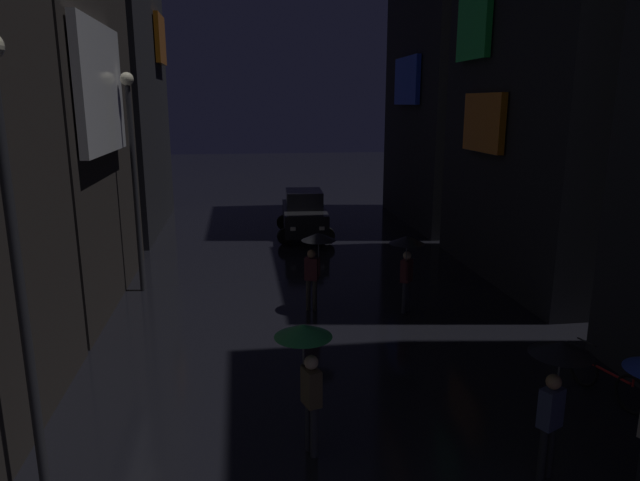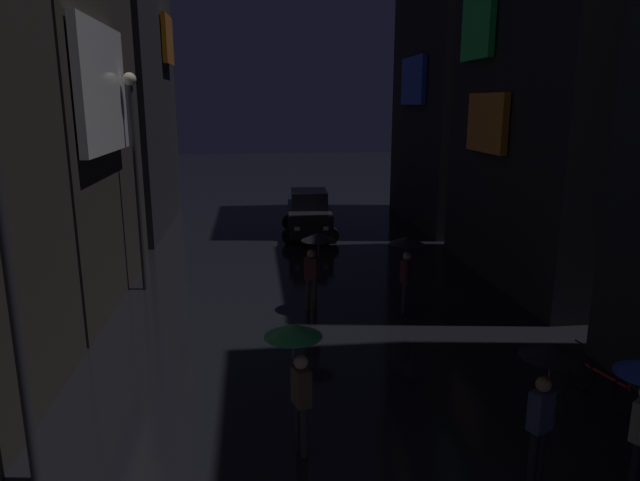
% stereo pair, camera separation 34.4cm
% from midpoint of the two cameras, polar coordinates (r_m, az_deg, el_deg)
% --- Properties ---
extents(pedestrian_midstreet_left_black, '(0.90, 0.90, 2.12)m').
position_cam_midpoint_polar(pedestrian_midstreet_left_black, '(14.76, 9.30, -1.25)').
color(pedestrian_midstreet_left_black, '#2D2D38').
rests_on(pedestrian_midstreet_left_black, ground).
extents(pedestrian_foreground_left_black, '(0.90, 0.90, 2.12)m').
position_cam_midpoint_polar(pedestrian_foreground_left_black, '(8.94, 22.87, -12.22)').
color(pedestrian_foreground_left_black, black).
rests_on(pedestrian_foreground_left_black, ground).
extents(pedestrian_near_crossing_green, '(0.90, 0.90, 2.12)m').
position_cam_midpoint_polar(pedestrian_near_crossing_green, '(8.91, -1.30, -11.18)').
color(pedestrian_near_crossing_green, '#2D2D38').
rests_on(pedestrian_near_crossing_green, ground).
extents(pedestrian_far_right_black, '(0.90, 0.90, 2.12)m').
position_cam_midpoint_polar(pedestrian_far_right_black, '(14.89, 0.26, -0.93)').
color(pedestrian_far_right_black, '#38332D').
rests_on(pedestrian_far_right_black, ground).
extents(bicycle_parked_at_storefront, '(0.46, 1.79, 0.96)m').
position_cam_midpoint_polar(bicycle_parked_at_storefront, '(12.08, 27.29, -12.54)').
color(bicycle_parked_at_storefront, black).
rests_on(bicycle_parked_at_storefront, ground).
extents(car_distant, '(2.41, 4.22, 1.92)m').
position_cam_midpoint_polar(car_distant, '(23.58, -0.70, 2.65)').
color(car_distant, black).
rests_on(car_distant, ground).
extents(streetlamp_left_near, '(0.36, 0.36, 6.25)m').
position_cam_midpoint_polar(streetlamp_left_near, '(8.47, -28.16, 1.38)').
color(streetlamp_left_near, '#2D2D33').
rests_on(streetlamp_left_near, ground).
extents(streetlamp_left_far, '(0.36, 0.36, 6.22)m').
position_cam_midpoint_polar(streetlamp_left_far, '(17.01, -17.40, 7.66)').
color(streetlamp_left_far, '#2D2D33').
rests_on(streetlamp_left_far, ground).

